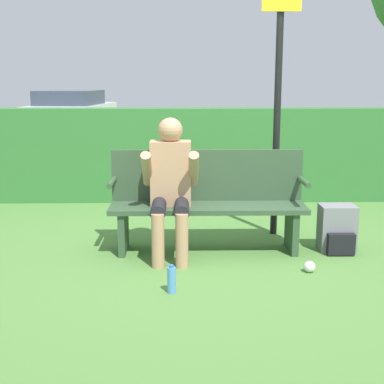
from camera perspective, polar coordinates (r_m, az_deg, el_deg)
ground_plane at (r=5.08m, az=1.68°, el=-6.28°), size 40.00×40.00×0.00m
hedge_back at (r=7.07m, az=0.89°, el=4.01°), size 12.00×0.37×1.22m
park_bench at (r=5.02m, az=1.68°, el=-0.89°), size 1.82×0.44×0.93m
person_seated at (r=4.83m, az=-2.32°, el=1.15°), size 0.51×0.65×1.25m
backpack at (r=5.20m, az=15.23°, el=-3.88°), size 0.33×0.32×0.44m
water_bottle at (r=4.09m, az=-2.20°, el=-9.33°), size 0.07×0.07×0.22m
signpost at (r=5.46m, az=9.15°, el=10.15°), size 0.38×0.09×2.52m
parked_car at (r=16.63m, az=-12.85°, el=8.31°), size 2.33×4.20×1.25m
litter_crumple at (r=4.63m, az=12.43°, el=-7.78°), size 0.10×0.10×0.10m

